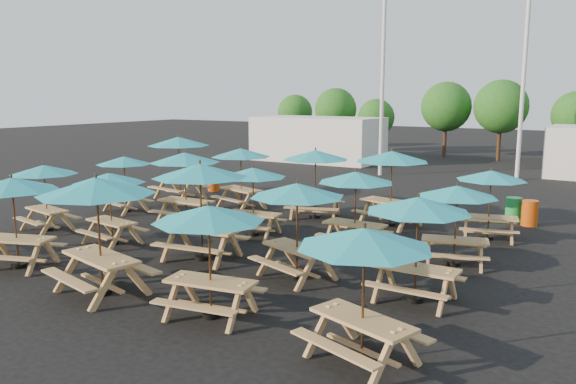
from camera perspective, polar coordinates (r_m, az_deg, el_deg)
The scene contains 33 objects.
ground at distance 17.13m, azimuth -2.66°, elevation -4.36°, with size 120.00×120.00×0.00m, color black.
picnic_unit_1 at distance 18.84m, azimuth -23.53°, elevation 1.78°, with size 2.32×2.32×2.09m.
picnic_unit_2 at distance 21.01m, azimuth -16.32°, elevation 2.83°, with size 2.30×2.30×2.04m.
picnic_unit_3 at distance 23.05m, azimuth -11.06°, elevation 4.76°, with size 2.81×2.81×2.56m.
picnic_unit_4 at distance 15.04m, azimuth -26.21°, elevation 0.31°, with size 2.79×2.79×2.26m.
picnic_unit_5 at distance 16.44m, azimuth -17.70°, elevation 1.01°, with size 2.23×2.23×2.07m.
picnic_unit_6 at distance 18.51m, azimuth -10.45°, elevation 3.10°, with size 2.40×2.40×2.38m.
picnic_unit_7 at distance 20.76m, azimuth -4.83°, elevation 3.70°, with size 2.73×2.73×2.28m.
picnic_unit_8 at distance 12.27m, azimuth -18.85°, elevation -0.01°, with size 2.90×2.90×2.54m.
picnic_unit_9 at distance 14.30m, azimuth -8.91°, elevation 1.67°, with size 2.75×2.75×2.52m.
picnic_unit_10 at distance 16.72m, azimuth -3.57°, elevation 1.65°, with size 2.30×2.30×2.09m.
picnic_unit_11 at distance 19.13m, azimuth 2.81°, elevation 3.44°, with size 2.90×2.90×2.37m.
picnic_unit_12 at distance 10.53m, azimuth -8.04°, elevation -2.76°, with size 2.45×2.45×2.20m.
picnic_unit_13 at distance 12.67m, azimuth 0.93°, elevation -0.30°, with size 2.76×2.76×2.26m.
picnic_unit_14 at distance 15.34m, azimuth 6.90°, elevation 1.12°, with size 2.13×2.13×2.17m.
picnic_unit_15 at distance 18.22m, azimuth 10.51°, elevation 3.20°, with size 2.81×2.81×2.46m.
picnic_unit_16 at distance 8.72m, azimuth 7.77°, elevation -5.31°, with size 2.67×2.67×2.21m.
picnic_unit_17 at distance 11.54m, azimuth 13.08°, elevation -1.78°, with size 2.14×2.14×2.21m.
picnic_unit_18 at distance 14.30m, azimuth 16.81°, elevation -0.33°, with size 2.43×2.43×2.04m.
picnic_unit_19 at distance 17.24m, azimuth 19.94°, elevation 1.27°, with size 2.43×2.43×2.07m.
waste_bin_0 at distance 25.01m, azimuth -7.57°, elevation 1.05°, with size 0.52×0.52×0.83m, color #C6490B.
waste_bin_1 at distance 20.27m, azimuth 15.10°, elevation -1.26°, with size 0.52×0.52×0.83m, color green.
waste_bin_2 at distance 20.53m, azimuth 14.80°, elevation -1.11°, with size 0.52×0.52×0.83m, color gray.
waste_bin_3 at distance 20.17m, azimuth 21.92°, elevation -1.69°, with size 0.52×0.52×0.83m, color green.
waste_bin_4 at distance 19.82m, azimuth 23.34°, elevation -1.98°, with size 0.52×0.52×0.83m, color #C6490B.
mast_0 at distance 29.99m, azimuth 9.65°, elevation 13.15°, with size 0.20×0.20×12.00m, color silver.
mast_1 at distance 30.13m, azimuth 22.95°, elevation 12.51°, with size 0.20×0.20×12.00m, color silver.
event_tent_0 at distance 36.26m, azimuth 3.03°, elevation 5.39°, with size 8.00×4.00×2.80m, color silver.
tree_0 at distance 45.48m, azimuth 0.73°, elevation 8.11°, with size 2.80×2.80×4.24m.
tree_1 at distance 42.19m, azimuth 4.86°, elevation 8.38°, with size 3.11×3.11×4.72m.
tree_2 at distance 40.57m, azimuth 8.95°, elevation 7.49°, with size 2.59×2.59×3.93m.
tree_3 at distance 39.99m, azimuth 15.78°, elevation 8.33°, with size 3.36×3.36×5.09m.
tree_4 at distance 38.68m, azimuth 20.83°, elevation 8.11°, with size 3.41×3.41×5.17m.
Camera 1 is at (9.42, -13.67, 4.19)m, focal length 35.00 mm.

